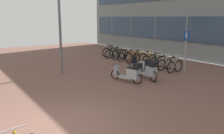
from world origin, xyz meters
TOP-DOWN VIEW (x-y plane):
  - ground at (1.43, 0.00)m, footprint 21.00×40.00m
  - bicycle_rack_00 at (8.08, 2.69)m, footprint 1.36×0.48m
  - bicycle_rack_01 at (8.08, 3.43)m, footprint 1.31×0.48m
  - bicycle_rack_02 at (8.20, 4.17)m, footprint 1.40×0.48m
  - bicycle_rack_03 at (8.19, 4.91)m, footprint 1.38×0.48m
  - bicycle_rack_04 at (8.03, 5.65)m, footprint 1.39×0.48m
  - bicycle_rack_05 at (8.06, 6.39)m, footprint 1.36×0.48m
  - bicycle_rack_06 at (7.93, 7.13)m, footprint 1.32×0.48m
  - bicycle_rack_07 at (7.99, 7.87)m, footprint 1.45×0.48m
  - bicycle_rack_08 at (7.94, 8.61)m, footprint 1.43×0.48m
  - bicycle_rack_09 at (8.17, 9.35)m, footprint 1.43×0.48m
  - scooter_near at (5.73, 2.30)m, footprint 0.69×1.82m
  - scooter_mid at (6.82, 3.81)m, footprint 0.73×1.81m
  - scooter_far at (4.64, 2.45)m, footprint 0.77×1.81m
  - parking_sign at (8.24, 2.15)m, footprint 0.40×0.07m
  - lamp_post at (2.80, 6.24)m, footprint 0.20×0.52m

SIDE VIEW (x-z plane):
  - ground at x=1.43m, z-range -0.09..0.04m
  - bicycle_rack_06 at x=7.93m, z-range -0.14..0.80m
  - bicycle_rack_01 at x=8.08m, z-range -0.14..0.81m
  - bicycle_rack_05 at x=8.06m, z-range -0.14..0.83m
  - bicycle_rack_00 at x=8.08m, z-range -0.15..0.83m
  - bicycle_rack_02 at x=8.20m, z-range -0.15..0.85m
  - bicycle_rack_03 at x=8.19m, z-range -0.15..0.87m
  - bicycle_rack_08 at x=7.94m, z-range -0.15..0.87m
  - bicycle_rack_07 at x=7.99m, z-range -0.15..0.87m
  - bicycle_rack_09 at x=8.17m, z-range -0.15..0.87m
  - bicycle_rack_04 at x=8.03m, z-range -0.16..0.87m
  - scooter_mid at x=6.82m, z-range -0.04..0.82m
  - scooter_far at x=4.64m, z-range -0.05..0.96m
  - scooter_near at x=5.73m, z-range -0.05..0.98m
  - parking_sign at x=8.24m, z-range 0.28..2.60m
  - lamp_post at x=2.80m, z-range 0.32..6.47m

